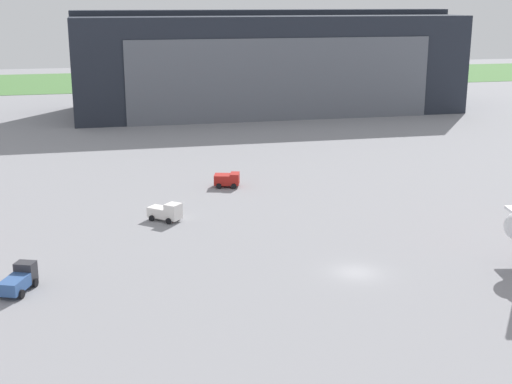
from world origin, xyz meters
The scene contains 6 objects.
ground_plane centered at (0.00, 0.00, 0.00)m, with size 440.00×440.00×0.00m, color gray.
grass_field_strip centered at (0.00, 171.05, 0.04)m, with size 440.00×56.00×0.08m, color #49793C.
maintenance_hangar centered at (15.75, 102.54, 11.12)m, with size 87.68×31.41×23.16m.
ops_van centered at (-6.21, 34.80, 1.07)m, with size 3.95×3.29×1.99m.
fuel_bowser centered at (-16.30, 20.82, 1.09)m, with size 4.20×4.04×2.25m.
baggage_tug centered at (-31.55, 2.64, 1.10)m, with size 3.35×4.81×2.29m.
Camera 1 is at (-23.98, -60.89, 25.94)m, focal length 49.87 mm.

